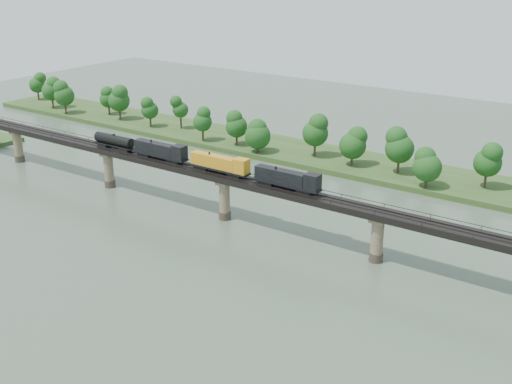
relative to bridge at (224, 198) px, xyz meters
The scene contains 6 objects.
ground 30.49m from the bridge, 90.00° to the right, with size 400.00×400.00×0.00m, color #3C4C3C.
far_bank 55.20m from the bridge, 90.00° to the left, with size 300.00×24.00×1.60m, color #2A451B.
bridge is the anchor object (origin of this frame).
bridge_superstructure 6.33m from the bridge, 90.00° to the left, with size 220.00×4.90×0.75m.
far_treeline 51.30m from the bridge, 99.23° to the left, with size 289.06×17.54×13.60m.
freight_train 11.43m from the bridge, behind, with size 69.62×2.71×4.79m.
Camera 1 is at (88.35, -84.31, 61.42)m, focal length 45.00 mm.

